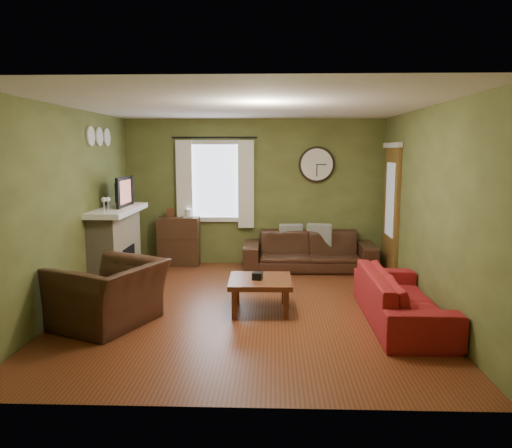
{
  "coord_description": "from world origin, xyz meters",
  "views": [
    {
      "loc": [
        0.33,
        -6.34,
        2.05
      ],
      "look_at": [
        0.1,
        0.4,
        1.05
      ],
      "focal_mm": 35.0,
      "sensor_mm": 36.0,
      "label": 1
    }
  ],
  "objects_px": {
    "bookshelf": "(179,241)",
    "armchair": "(109,294)",
    "sofa_red": "(402,298)",
    "coffee_table": "(260,295)",
    "sofa_brown": "(309,251)"
  },
  "relations": [
    {
      "from": "sofa_red",
      "to": "coffee_table",
      "type": "relative_size",
      "value": 2.61
    },
    {
      "from": "bookshelf",
      "to": "armchair",
      "type": "bearing_deg",
      "value": -94.3
    },
    {
      "from": "sofa_brown",
      "to": "coffee_table",
      "type": "bearing_deg",
      "value": -108.91
    },
    {
      "from": "sofa_red",
      "to": "coffee_table",
      "type": "distance_m",
      "value": 1.74
    },
    {
      "from": "sofa_red",
      "to": "armchair",
      "type": "bearing_deg",
      "value": 93.49
    },
    {
      "from": "sofa_red",
      "to": "coffee_table",
      "type": "height_order",
      "value": "sofa_red"
    },
    {
      "from": "bookshelf",
      "to": "armchair",
      "type": "height_order",
      "value": "bookshelf"
    },
    {
      "from": "bookshelf",
      "to": "sofa_red",
      "type": "bearing_deg",
      "value": -41.96
    },
    {
      "from": "bookshelf",
      "to": "coffee_table",
      "type": "distance_m",
      "value": 2.97
    },
    {
      "from": "coffee_table",
      "to": "armchair",
      "type": "bearing_deg",
      "value": -161.69
    },
    {
      "from": "bookshelf",
      "to": "sofa_brown",
      "type": "height_order",
      "value": "bookshelf"
    },
    {
      "from": "sofa_brown",
      "to": "armchair",
      "type": "xyz_separation_m",
      "value": [
        -2.55,
        -2.87,
        0.05
      ]
    },
    {
      "from": "sofa_red",
      "to": "coffee_table",
      "type": "bearing_deg",
      "value": 77.66
    },
    {
      "from": "bookshelf",
      "to": "armchair",
      "type": "xyz_separation_m",
      "value": [
        -0.23,
        -3.12,
        -0.06
      ]
    },
    {
      "from": "bookshelf",
      "to": "armchair",
      "type": "distance_m",
      "value": 3.12
    }
  ]
}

